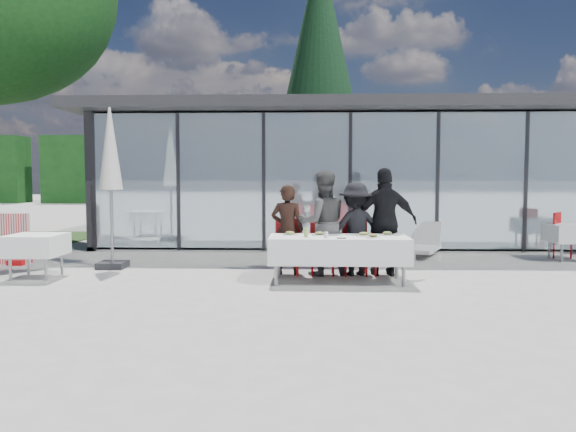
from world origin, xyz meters
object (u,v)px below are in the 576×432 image
at_px(dining_table, 339,249).
at_px(conifer_tree, 320,64).
at_px(diner_a, 287,230).
at_px(diner_b, 323,223).
at_px(diner_chair_a, 287,244).
at_px(plate_d, 387,234).
at_px(diner_chair_b, 323,244).
at_px(plate_c, 364,234).
at_px(market_umbrella, 110,161).
at_px(juice_bottle, 306,233).
at_px(lounger, 424,244).
at_px(plate_b, 319,234).
at_px(diner_c, 356,229).
at_px(spare_table_right, 571,233).
at_px(diner_chair_c, 355,244).
at_px(spare_chair_a, 562,234).
at_px(folded_eyeglasses, 341,238).
at_px(diner_d, 385,222).
at_px(plate_a, 290,234).
at_px(diner_chair_d, 384,244).
at_px(plate_extra, 373,236).
at_px(spare_table_left, 36,245).

relative_size(dining_table, conifer_tree, 0.22).
bearing_deg(diner_a, diner_b, -173.13).
xyz_separation_m(diner_chair_a, plate_d, (1.68, -0.57, 0.24)).
distance_m(diner_chair_a, diner_chair_b, 0.62).
distance_m(plate_c, market_umbrella, 4.90).
relative_size(juice_bottle, lounger, 0.10).
xyz_separation_m(diner_chair_b, market_umbrella, (-3.94, 0.50, 1.48)).
bearing_deg(dining_table, juice_bottle, -165.00).
xyz_separation_m(plate_b, juice_bottle, (-0.22, -0.27, 0.05)).
relative_size(diner_c, plate_c, 6.53).
bearing_deg(spare_table_right, conifer_tree, 116.64).
bearing_deg(diner_chair_c, spare_chair_a, 23.63).
height_order(diner_b, folded_eyeglasses, diner_b).
bearing_deg(diner_d, plate_a, 15.22).
xyz_separation_m(diner_c, plate_b, (-0.64, -0.54, -0.03)).
relative_size(diner_b, diner_d, 0.97).
relative_size(diner_chair_a, folded_eyeglasses, 6.96).
height_order(diner_chair_a, diner_chair_c, same).
bearing_deg(diner_chair_d, plate_a, -160.12).
bearing_deg(folded_eyeglasses, diner_chair_b, 103.97).
bearing_deg(folded_eyeglasses, conifer_tree, 90.50).
bearing_deg(diner_d, plate_extra, 68.47).
distance_m(diner_c, market_umbrella, 4.71).
bearing_deg(market_umbrella, spare_table_left, -132.24).
height_order(dining_table, lounger, dining_table).
distance_m(market_umbrella, lounger, 6.69).
xyz_separation_m(diner_chair_a, diner_chair_c, (1.19, 0.00, 0.00)).
distance_m(juice_bottle, spare_table_left, 4.61).
distance_m(diner_d, plate_extra, 0.93).
height_order(plate_a, conifer_tree, conifer_tree).
xyz_separation_m(plate_c, lounger, (1.59, 3.01, -0.52)).
height_order(diner_chair_b, plate_a, diner_chair_b).
xyz_separation_m(folded_eyeglasses, spare_table_right, (4.88, 2.91, -0.20)).
bearing_deg(diner_chair_b, folded_eyeglasses, -76.03).
distance_m(diner_d, spare_table_left, 5.99).
xyz_separation_m(plate_extra, conifer_tree, (-0.62, 12.73, 5.21)).
distance_m(diner_chair_d, plate_a, 1.76).
distance_m(diner_a, plate_extra, 1.64).
bearing_deg(conifer_tree, plate_d, -85.82).
xyz_separation_m(diner_b, plate_d, (1.06, -0.48, -0.14)).
bearing_deg(dining_table, plate_d, 12.65).
xyz_separation_m(diner_chair_d, juice_bottle, (-1.37, -0.89, 0.29)).
bearing_deg(spare_table_left, diner_chair_a, 7.15).
xyz_separation_m(diner_b, plate_b, (-0.07, -0.54, -0.14)).
xyz_separation_m(dining_table, plate_d, (0.81, 0.18, 0.24)).
relative_size(diner_a, folded_eyeglasses, 11.30).
bearing_deg(diner_c, diner_b, -13.98).
relative_size(diner_chair_d, spare_chair_a, 1.00).
bearing_deg(plate_extra, spare_table_left, 175.83).
bearing_deg(diner_chair_a, conifer_tree, 86.25).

